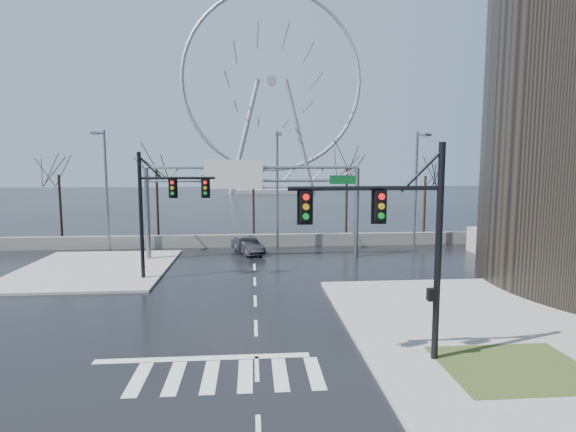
{
  "coord_description": "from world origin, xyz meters",
  "views": [
    {
      "loc": [
        -0.11,
        -19.28,
        7.21
      ],
      "look_at": [
        2.13,
        8.71,
        4.0
      ],
      "focal_mm": 28.0,
      "sensor_mm": 36.0,
      "label": 1
    }
  ],
  "objects": [
    {
      "name": "streetlight_mid",
      "position": [
        2.0,
        18.16,
        5.89
      ],
      "size": [
        0.5,
        2.55,
        10.0
      ],
      "color": "slate",
      "rests_on": "ground"
    },
    {
      "name": "tree_far_right",
      "position": [
        17.0,
        24.0,
        5.41
      ],
      "size": [
        3.4,
        3.4,
        6.8
      ],
      "color": "black",
      "rests_on": "ground"
    },
    {
      "name": "grass_strip",
      "position": [
        9.0,
        -5.0,
        0.15
      ],
      "size": [
        5.0,
        4.0,
        0.02
      ],
      "primitive_type": "cube",
      "color": "#38441C",
      "rests_on": "sidewalk_near"
    },
    {
      "name": "ferris_wheel",
      "position": [
        5.0,
        95.0,
        26.13
      ],
      "size": [
        45.0,
        6.0,
        50.91
      ],
      "color": "gray",
      "rests_on": "ground"
    },
    {
      "name": "tree_left",
      "position": [
        -9.0,
        23.5,
        5.98
      ],
      "size": [
        3.75,
        3.75,
        7.5
      ],
      "color": "black",
      "rests_on": "ground"
    },
    {
      "name": "signal_mast_far",
      "position": [
        -5.87,
        8.96,
        4.83
      ],
      "size": [
        4.72,
        0.41,
        8.0
      ],
      "color": "black",
      "rests_on": "ground"
    },
    {
      "name": "tree_center",
      "position": [
        0.0,
        24.5,
        5.17
      ],
      "size": [
        3.25,
        3.25,
        6.5
      ],
      "color": "black",
      "rests_on": "ground"
    },
    {
      "name": "signal_mast_near",
      "position": [
        5.14,
        -4.04,
        4.87
      ],
      "size": [
        5.52,
        0.41,
        8.0
      ],
      "color": "black",
      "rests_on": "ground"
    },
    {
      "name": "streetlight_right",
      "position": [
        14.0,
        18.16,
        5.89
      ],
      "size": [
        0.5,
        2.55,
        10.0
      ],
      "color": "slate",
      "rests_on": "ground"
    },
    {
      "name": "tree_right",
      "position": [
        9.0,
        23.5,
        6.22
      ],
      "size": [
        3.9,
        3.9,
        7.8
      ],
      "color": "black",
      "rests_on": "ground"
    },
    {
      "name": "sidewalk_far",
      "position": [
        -11.0,
        12.0,
        0.07
      ],
      "size": [
        10.0,
        12.0,
        0.15
      ],
      "primitive_type": "cube",
      "color": "gray",
      "rests_on": "ground"
    },
    {
      "name": "sign_gantry",
      "position": [
        -0.38,
        14.96,
        5.18
      ],
      "size": [
        16.36,
        0.4,
        7.6
      ],
      "color": "slate",
      "rests_on": "ground"
    },
    {
      "name": "streetlight_left",
      "position": [
        -12.0,
        18.16,
        5.89
      ],
      "size": [
        0.5,
        2.55,
        10.0
      ],
      "color": "slate",
      "rests_on": "ground"
    },
    {
      "name": "barrier_wall",
      "position": [
        0.0,
        20.0,
        0.55
      ],
      "size": [
        52.0,
        0.5,
        1.1
      ],
      "primitive_type": "cube",
      "color": "slate",
      "rests_on": "ground"
    },
    {
      "name": "car",
      "position": [
        -0.51,
        16.89,
        0.66
      ],
      "size": [
        2.88,
        4.26,
        1.33
      ],
      "primitive_type": "imported",
      "rotation": [
        0.0,
        0.0,
        0.41
      ],
      "color": "black",
      "rests_on": "ground"
    },
    {
      "name": "sidewalk_right_ext",
      "position": [
        10.0,
        2.0,
        0.07
      ],
      "size": [
        12.0,
        10.0,
        0.15
      ],
      "primitive_type": "cube",
      "color": "gray",
      "rests_on": "ground"
    },
    {
      "name": "ground",
      "position": [
        0.0,
        0.0,
        0.0
      ],
      "size": [
        260.0,
        260.0,
        0.0
      ],
      "primitive_type": "plane",
      "color": "black",
      "rests_on": "ground"
    },
    {
      "name": "tree_far_left",
      "position": [
        -18.0,
        24.0,
        5.57
      ],
      "size": [
        3.5,
        3.5,
        7.0
      ],
      "color": "black",
      "rests_on": "ground"
    }
  ]
}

